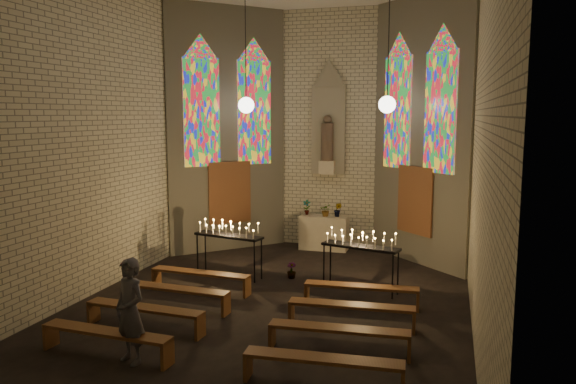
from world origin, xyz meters
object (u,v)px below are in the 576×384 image
Objects in this scene: aisle_flower_pot at (291,270)px; votive_stand_left at (229,232)px; votive_stand_right at (361,242)px; visitor at (130,311)px; altar at (324,233)px.

votive_stand_left is at bearing -170.22° from aisle_flower_pot.
votive_stand_right reaches higher than votive_stand_left.
votive_stand_left is 4.94m from visitor.
altar is at bearing 75.87° from votive_stand_left.
altar is at bearing 105.02° from visitor.
votive_stand_left reaches higher than altar.
votive_stand_left is 1.06× the size of visitor.
votive_stand_left is 3.28m from votive_stand_right.
altar is 0.77× the size of votive_stand_right.
visitor is at bearing -99.05° from altar.
aisle_flower_pot is 0.23× the size of visitor.
visitor is (-2.95, -4.69, -0.26)m from votive_stand_right.
votive_stand_left is at bearing -169.35° from votive_stand_right.
visitor is (-1.21, -5.19, 0.66)m from aisle_flower_pot.
votive_stand_left is at bearing -115.90° from altar.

